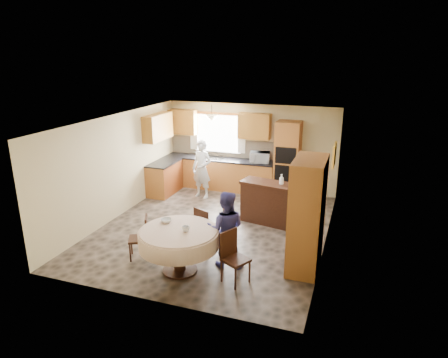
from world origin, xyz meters
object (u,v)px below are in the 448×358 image
at_px(chair_right, 233,254).
at_px(oven_tower, 287,160).
at_px(sideboard, 269,204).
at_px(dining_table, 179,239).
at_px(chair_back, 205,227).
at_px(cupboard, 307,215).
at_px(person_sink, 202,169).
at_px(chair_left, 142,235).
at_px(person_dining, 226,229).

bearing_deg(chair_right, oven_tower, 27.53).
bearing_deg(sideboard, dining_table, -99.65).
relative_size(sideboard, dining_table, 0.90).
height_order(dining_table, chair_back, chair_back).
height_order(cupboard, person_sink, cupboard).
xyz_separation_m(chair_back, chair_right, (0.88, -0.90, 0.00)).
height_order(oven_tower, chair_left, oven_tower).
distance_m(cupboard, person_sink, 4.38).
relative_size(sideboard, person_sink, 0.81).
bearing_deg(oven_tower, cupboard, -74.15).
bearing_deg(cupboard, dining_table, -156.63).
height_order(chair_left, person_sink, person_sink).
bearing_deg(oven_tower, person_sink, -158.66).
bearing_deg(person_dining, oven_tower, -108.30).
distance_m(chair_left, person_dining, 1.69).
xyz_separation_m(person_sink, person_dining, (1.85, -3.34, -0.07)).
relative_size(chair_left, chair_back, 0.92).
bearing_deg(sideboard, chair_left, -117.03).
distance_m(dining_table, person_sink, 4.00).
height_order(chair_left, person_dining, person_dining).
distance_m(dining_table, chair_right, 1.03).
distance_m(chair_back, person_sink, 3.19).
height_order(sideboard, dining_table, sideboard).
bearing_deg(sideboard, oven_tower, 99.58).
relative_size(cupboard, chair_right, 2.25).
relative_size(cupboard, person_dining, 1.42).
xyz_separation_m(chair_left, chair_back, (1.05, 0.68, 0.04)).
relative_size(chair_right, person_dining, 0.63).
xyz_separation_m(cupboard, chair_right, (-1.13, -0.90, -0.54)).
relative_size(oven_tower, person_sink, 1.31).
bearing_deg(chair_back, dining_table, 105.00).
relative_size(chair_right, person_sink, 0.58).
height_order(cupboard, person_dining, cupboard).
height_order(oven_tower, person_sink, oven_tower).
xyz_separation_m(oven_tower, chair_left, (-1.99, -4.46, -0.58)).
bearing_deg(chair_back, sideboard, -92.98).
bearing_deg(chair_back, cupboard, -156.50).
distance_m(dining_table, chair_left, 0.96).
distance_m(chair_right, person_dining, 0.60).
distance_m(sideboard, dining_table, 2.92).
xyz_separation_m(dining_table, person_dining, (0.73, 0.50, 0.09)).
bearing_deg(chair_left, chair_back, 96.14).
bearing_deg(chair_right, person_dining, 59.87).
bearing_deg(person_dining, chair_left, -4.65).
distance_m(sideboard, cupboard, 2.20).
bearing_deg(chair_right, chair_left, 111.88).
relative_size(chair_back, person_sink, 0.58).
height_order(sideboard, chair_back, sideboard).
bearing_deg(chair_left, dining_table, 48.46).
relative_size(oven_tower, person_dining, 1.43).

